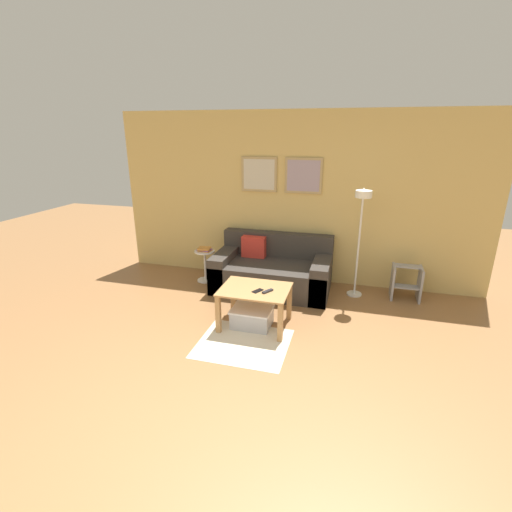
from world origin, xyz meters
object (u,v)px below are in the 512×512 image
storage_bin (252,317)px  cell_phone (258,291)px  remote_control (267,291)px  step_stool (406,282)px  book_stack (204,249)px  coffee_table (255,296)px  side_table (205,263)px  couch (272,271)px  floor_lamp (361,220)px

storage_bin → cell_phone: size_ratio=3.46×
remote_control → step_stool: 2.17m
step_stool → book_stack: bearing=-177.1°
storage_bin → cell_phone: 0.39m
storage_bin → remote_control: size_ratio=3.23×
coffee_table → book_stack: 1.63m
cell_phone → step_stool: size_ratio=0.30×
storage_bin → remote_control: 0.43m
side_table → couch: bearing=-0.2°
storage_bin → floor_lamp: size_ratio=0.31×
floor_lamp → book_stack: floor_lamp is taller
coffee_table → side_table: 1.63m
step_stool → remote_control: bearing=-140.8°
book_stack → cell_phone: bearing=-45.9°
cell_phone → floor_lamp: bearing=74.5°
step_stool → storage_bin: bearing=-144.7°
side_table → storage_bin: bearing=-46.8°
storage_bin → book_stack: (-1.10, 1.17, 0.40)m
storage_bin → side_table: 1.62m
coffee_table → cell_phone: (0.05, -0.06, 0.10)m
couch → floor_lamp: (1.20, -0.07, 0.87)m
book_stack → floor_lamp: bearing=-1.8°
floor_lamp → side_table: bearing=178.1°
book_stack → step_stool: (2.97, 0.15, -0.27)m
couch → floor_lamp: bearing=-3.3°
floor_lamp → step_stool: 1.14m
floor_lamp → cell_phone: (-1.10, -1.15, -0.65)m
side_table → remote_control: remote_control is taller
storage_bin → step_stool: step_stool is taller
storage_bin → step_stool: bearing=35.3°
couch → book_stack: 1.11m
floor_lamp → cell_phone: floor_lamp is taller
remote_control → coffee_table: bearing=-166.6°
floor_lamp → remote_control: size_ratio=10.30×
couch → coffee_table: (0.05, -1.16, 0.11)m
coffee_table → step_stool: 2.26m
couch → cell_phone: (0.10, -1.22, 0.22)m
couch → storage_bin: (0.02, -1.17, -0.16)m
storage_bin → remote_control: remote_control is taller
book_stack → cell_phone: size_ratio=1.55×
coffee_table → storage_bin: bearing=-154.6°
couch → floor_lamp: 1.48m
couch → book_stack: bearing=179.9°
book_stack → remote_control: book_stack is taller
book_stack → cell_phone: (1.19, -1.22, -0.03)m
couch → remote_control: (0.22, -1.21, 0.22)m
floor_lamp → side_table: floor_lamp is taller
side_table → remote_control: 1.79m
couch → step_stool: couch is taller
cell_phone → book_stack: bearing=162.3°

